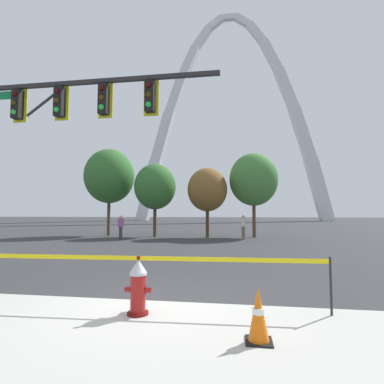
# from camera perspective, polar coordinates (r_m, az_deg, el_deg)

# --- Properties ---
(ground_plane) EXTENTS (240.00, 240.00, 0.00)m
(ground_plane) POSITION_cam_1_polar(r_m,az_deg,el_deg) (6.28, -7.12, -19.98)
(ground_plane) COLOR #333335
(fire_hydrant) EXTENTS (0.46, 0.48, 0.99)m
(fire_hydrant) POSITION_cam_1_polar(r_m,az_deg,el_deg) (5.47, -10.18, -17.33)
(fire_hydrant) COLOR #5E0F0D
(fire_hydrant) RESTS_ON ground
(caution_tape_barrier) EXTENTS (6.45, 0.30, 0.99)m
(caution_tape_barrier) POSITION_cam_1_polar(r_m,az_deg,el_deg) (5.69, -8.71, -14.44)
(caution_tape_barrier) COLOR #232326
(caution_tape_barrier) RESTS_ON ground
(traffic_cone_by_hydrant) EXTENTS (0.36, 0.36, 0.73)m
(traffic_cone_by_hydrant) POSITION_cam_1_polar(r_m,az_deg,el_deg) (4.45, 12.50, -21.89)
(traffic_cone_by_hydrant) COLOR black
(traffic_cone_by_hydrant) RESTS_ON ground
(traffic_signal_gantry) EXTENTS (7.82, 0.44, 6.00)m
(traffic_signal_gantry) POSITION_cam_1_polar(r_m,az_deg,el_deg) (10.20, -26.01, 11.58)
(traffic_signal_gantry) COLOR #232326
(traffic_signal_gantry) RESTS_ON ground
(monument_arch) EXTENTS (43.99, 2.60, 48.91)m
(monument_arch) POSITION_cam_1_polar(r_m,az_deg,el_deg) (71.13, 7.19, 11.85)
(monument_arch) COLOR silver
(monument_arch) RESTS_ON ground
(tree_far_left) EXTENTS (3.84, 3.84, 6.72)m
(tree_far_left) POSITION_cam_1_polar(r_m,az_deg,el_deg) (24.27, -15.42, 2.91)
(tree_far_left) COLOR brown
(tree_far_left) RESTS_ON ground
(tree_left_mid) EXTENTS (3.07, 3.07, 5.38)m
(tree_left_mid) POSITION_cam_1_polar(r_m,az_deg,el_deg) (22.34, -7.03, 1.01)
(tree_left_mid) COLOR #473323
(tree_left_mid) RESTS_ON ground
(tree_center_left) EXTENTS (2.84, 2.84, 4.97)m
(tree_center_left) POSITION_cam_1_polar(r_m,az_deg,el_deg) (21.48, 2.92, 0.44)
(tree_center_left) COLOR #473323
(tree_center_left) RESTS_ON ground
(tree_center_right) EXTENTS (3.46, 3.46, 6.06)m
(tree_center_right) POSITION_cam_1_polar(r_m,az_deg,el_deg) (22.11, 11.61, 2.33)
(tree_center_right) COLOR brown
(tree_center_right) RESTS_ON ground
(pedestrian_walking_left) EXTENTS (0.37, 0.39, 1.59)m
(pedestrian_walking_left) POSITION_cam_1_polar(r_m,az_deg,el_deg) (20.09, -13.40, -6.52)
(pedestrian_walking_left) COLOR #38383D
(pedestrian_walking_left) RESTS_ON ground
(pedestrian_standing_center) EXTENTS (0.23, 0.36, 1.59)m
(pedestrian_standing_center) POSITION_cam_1_polar(r_m,az_deg,el_deg) (19.97, 9.73, -6.58)
(pedestrian_standing_center) COLOR brown
(pedestrian_standing_center) RESTS_ON ground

